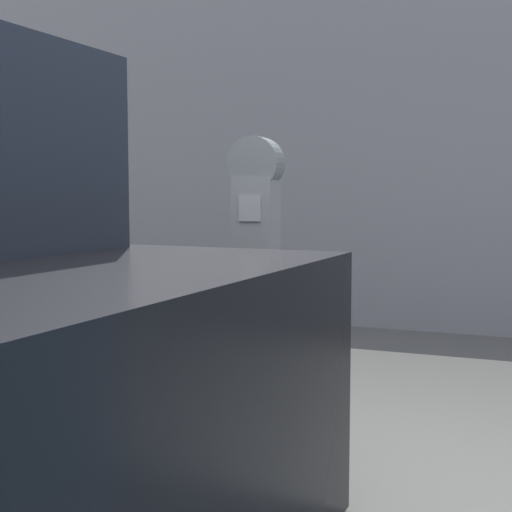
% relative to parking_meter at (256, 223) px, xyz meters
% --- Properties ---
extents(sidewalk, '(24.00, 2.80, 0.14)m').
position_rel_parking_meter_xyz_m(sidewalk, '(0.14, 1.15, -1.15)').
color(sidewalk, '#BCB7AD').
rests_on(sidewalk, ground_plane).
extents(parking_meter, '(0.22, 0.14, 1.44)m').
position_rel_parking_meter_xyz_m(parking_meter, '(0.00, 0.00, 0.00)').
color(parking_meter, slate).
rests_on(parking_meter, sidewalk).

